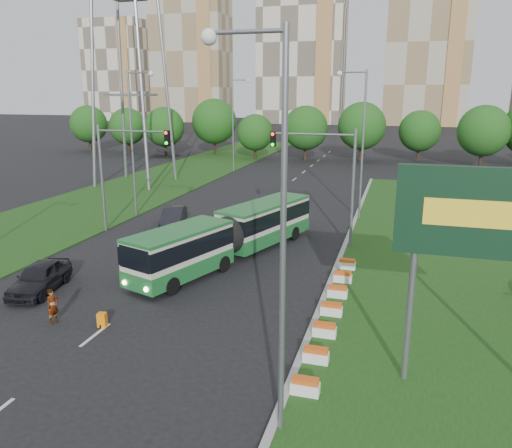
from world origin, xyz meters
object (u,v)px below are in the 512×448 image
(car_left_near, at_px, (40,277))
(billboard, at_px, (490,224))
(pedestrian, at_px, (53,306))
(traffic_mast_left, at_px, (120,162))
(articulated_bus, at_px, (227,234))
(traffic_mast_median, at_px, (329,169))
(shopping_trolley, at_px, (102,320))
(car_left_far, at_px, (174,217))

(car_left_near, bearing_deg, billboard, -21.09)
(pedestrian, bearing_deg, traffic_mast_left, 31.34)
(articulated_bus, bearing_deg, pedestrian, -93.56)
(traffic_mast_median, bearing_deg, shopping_trolley, -117.55)
(traffic_mast_left, xyz_separation_m, pedestrian, (4.89, -14.50, -4.52))
(traffic_mast_median, bearing_deg, articulated_bus, -141.48)
(traffic_mast_median, distance_m, articulated_bus, 8.17)
(traffic_mast_median, bearing_deg, pedestrian, -123.51)
(pedestrian, bearing_deg, car_left_near, 59.01)
(car_left_near, distance_m, car_left_far, 14.21)
(car_left_far, bearing_deg, traffic_mast_median, -24.30)
(traffic_mast_median, distance_m, traffic_mast_left, 15.19)
(billboard, distance_m, articulated_bus, 18.05)
(traffic_mast_left, bearing_deg, articulated_bus, -20.31)
(traffic_mast_left, bearing_deg, traffic_mast_median, 3.77)
(traffic_mast_left, height_order, shopping_trolley, traffic_mast_left)
(traffic_mast_median, xyz_separation_m, car_left_far, (-12.37, 1.70, -4.59))
(articulated_bus, height_order, shopping_trolley, articulated_bus)
(shopping_trolley, bearing_deg, car_left_near, 143.37)
(shopping_trolley, bearing_deg, car_left_far, 94.45)
(traffic_mast_left, distance_m, shopping_trolley, 16.71)
(traffic_mast_left, relative_size, pedestrian, 4.81)
(traffic_mast_left, bearing_deg, car_left_near, -81.45)
(traffic_mast_median, relative_size, car_left_near, 1.73)
(billboard, xyz_separation_m, shopping_trolley, (-15.40, 0.81, -5.84))
(car_left_near, height_order, car_left_far, car_left_near)
(billboard, relative_size, pedestrian, 4.81)
(articulated_bus, xyz_separation_m, car_left_far, (-6.70, 6.21, -0.83))
(billboard, xyz_separation_m, traffic_mast_left, (-22.63, 15.00, -0.81))
(billboard, xyz_separation_m, car_left_near, (-20.91, 3.53, -5.38))
(traffic_mast_median, xyz_separation_m, pedestrian, (-10.26, -15.50, -4.52))
(car_left_far, bearing_deg, shopping_trolley, -91.76)
(billboard, relative_size, traffic_mast_median, 1.00)
(car_left_far, bearing_deg, articulated_bus, -59.31)
(traffic_mast_median, distance_m, car_left_far, 13.30)
(traffic_mast_median, bearing_deg, billboard, -64.97)
(billboard, bearing_deg, articulated_bus, 138.83)
(car_left_near, bearing_deg, traffic_mast_median, 31.37)
(pedestrian, distance_m, shopping_trolley, 2.41)
(pedestrian, bearing_deg, articulated_bus, -10.02)
(traffic_mast_left, relative_size, car_left_far, 1.74)
(articulated_bus, bearing_deg, traffic_mast_median, 57.67)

